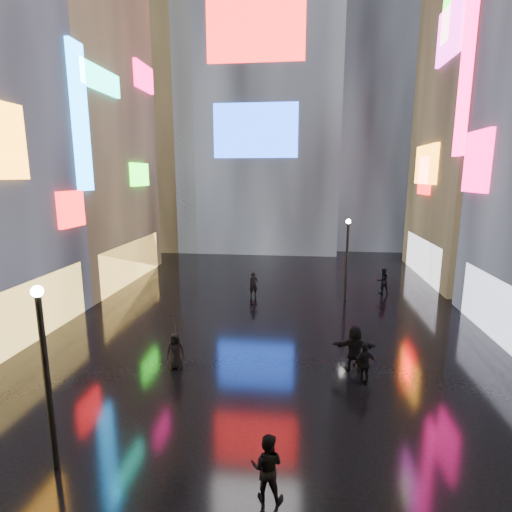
# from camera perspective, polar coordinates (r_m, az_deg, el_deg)

# --- Properties ---
(ground) EXTENTS (140.00, 140.00, 0.00)m
(ground) POSITION_cam_1_polar(r_m,az_deg,el_deg) (23.45, 2.33, -8.14)
(ground) COLOR black
(ground) RESTS_ON ground
(building_left_far) EXTENTS (10.28, 12.00, 22.00)m
(building_left_far) POSITION_cam_1_polar(r_m,az_deg,el_deg) (33.27, -26.36, 15.70)
(building_left_far) COLOR black
(building_left_far) RESTS_ON ground
(building_right_far) EXTENTS (10.28, 12.00, 28.00)m
(building_right_far) POSITION_cam_1_polar(r_m,az_deg,el_deg) (35.61, 32.43, 19.65)
(building_right_far) COLOR black
(building_right_far) RESTS_ON ground
(tower_main) EXTENTS (16.00, 14.20, 42.00)m
(tower_main) POSITION_cam_1_polar(r_m,az_deg,el_deg) (48.07, 1.05, 27.33)
(tower_main) COLOR black
(tower_main) RESTS_ON ground
(tower_flank_right) EXTENTS (12.00, 12.00, 34.00)m
(tower_flank_right) POSITION_cam_1_polar(r_m,az_deg,el_deg) (49.44, 16.36, 21.68)
(tower_flank_right) COLOR black
(tower_flank_right) RESTS_ON ground
(tower_flank_left) EXTENTS (10.00, 10.00, 26.00)m
(tower_flank_left) POSITION_cam_1_polar(r_m,az_deg,el_deg) (47.01, -13.37, 17.44)
(tower_flank_left) COLOR black
(tower_flank_left) RESTS_ON ground
(lamp_near) EXTENTS (0.30, 0.30, 5.20)m
(lamp_near) POSITION_cam_1_polar(r_m,az_deg,el_deg) (11.97, -27.80, -14.20)
(lamp_near) COLOR black
(lamp_near) RESTS_ON ground
(lamp_far) EXTENTS (0.30, 0.30, 5.20)m
(lamp_far) POSITION_cam_1_polar(r_m,az_deg,el_deg) (25.82, 12.86, 0.19)
(lamp_far) COLOR black
(lamp_far) RESTS_ON ground
(pedestrian_1) EXTENTS (0.89, 0.72, 1.72)m
(pedestrian_1) POSITION_cam_1_polar(r_m,az_deg,el_deg) (11.05, 1.58, -27.88)
(pedestrian_1) COLOR black
(pedestrian_1) RESTS_ON ground
(pedestrian_3) EXTENTS (1.05, 0.76, 1.65)m
(pedestrian_3) POSITION_cam_1_polar(r_m,az_deg,el_deg) (16.23, 15.24, -14.67)
(pedestrian_3) COLOR black
(pedestrian_3) RESTS_ON ground
(pedestrian_4) EXTENTS (0.75, 0.50, 1.53)m
(pedestrian_4) POSITION_cam_1_polar(r_m,az_deg,el_deg) (17.20, -11.41, -13.16)
(pedestrian_4) COLOR black
(pedestrian_4) RESTS_ON ground
(pedestrian_5) EXTENTS (1.76, 0.56, 1.90)m
(pedestrian_5) POSITION_cam_1_polar(r_m,az_deg,el_deg) (17.12, 13.89, -12.71)
(pedestrian_5) COLOR black
(pedestrian_5) RESTS_ON ground
(pedestrian_6) EXTENTS (0.68, 0.55, 1.61)m
(pedestrian_6) POSITION_cam_1_polar(r_m,az_deg,el_deg) (26.29, -0.35, -4.11)
(pedestrian_6) COLOR black
(pedestrian_6) RESTS_ON ground
(pedestrian_7) EXTENTS (0.96, 0.82, 1.73)m
(pedestrian_7) POSITION_cam_1_polar(r_m,az_deg,el_deg) (28.29, 17.67, -3.41)
(pedestrian_7) COLOR black
(pedestrian_7) RESTS_ON ground
(umbrella_2) EXTENTS (1.31, 1.30, 0.85)m
(umbrella_2) POSITION_cam_1_polar(r_m,az_deg,el_deg) (16.75, -11.57, -9.46)
(umbrella_2) COLOR black
(umbrella_2) RESTS_ON pedestrian_4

